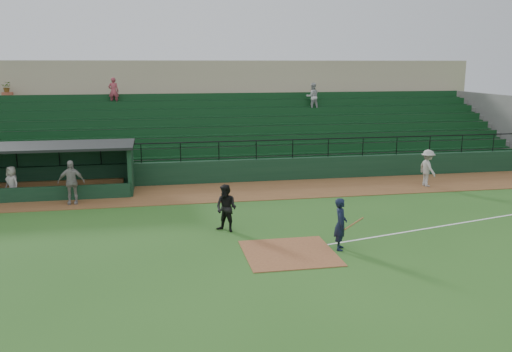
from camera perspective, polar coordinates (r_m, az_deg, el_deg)
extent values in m
plane|color=#27561B|center=(19.06, 2.82, -7.19)|extent=(90.00, 90.00, 0.00)
cube|color=brown|center=(26.59, -1.20, -1.61)|extent=(40.00, 4.00, 0.03)
cube|color=brown|center=(18.14, 3.56, -8.15)|extent=(3.00, 3.00, 0.03)
cube|color=white|center=(23.21, 21.73, -4.52)|extent=(17.49, 4.44, 0.01)
cube|color=black|center=(28.59, -1.94, 0.55)|extent=(36.00, 0.35, 1.20)
cylinder|color=black|center=(28.31, -1.96, 3.72)|extent=(36.00, 0.06, 0.06)
cube|color=#62625D|center=(33.17, -3.26, 4.22)|extent=(36.00, 9.00, 3.60)
cube|color=#0F3718|center=(32.62, -3.15, 4.89)|extent=(34.56, 8.00, 4.05)
cube|color=#62625D|center=(39.73, 23.52, 4.96)|extent=(0.35, 9.50, 4.20)
cube|color=tan|center=(39.45, -4.53, 7.47)|extent=(38.00, 3.00, 6.40)
cube|color=#62625D|center=(37.43, -4.20, 8.01)|extent=(36.00, 2.00, 0.20)
cylinder|color=#A55138|center=(38.18, -24.86, 7.63)|extent=(0.70, 0.70, 0.60)
imported|color=#2D5923|center=(38.15, -24.94, 8.57)|extent=(0.59, 0.51, 0.66)
imported|color=#BCBCBC|center=(35.98, 6.03, 8.38)|extent=(0.87, 0.68, 1.80)
imported|color=#A33B46|center=(35.53, -14.89, 8.69)|extent=(0.64, 0.42, 1.75)
cube|color=black|center=(28.88, -21.50, 0.95)|extent=(8.50, 0.20, 2.30)
cube|color=black|center=(27.11, -13.15, 0.79)|extent=(0.20, 2.60, 2.30)
cube|color=black|center=(27.43, -22.18, 2.92)|extent=(8.90, 3.20, 0.12)
cube|color=olive|center=(28.67, -21.51, -0.97)|extent=(7.65, 0.40, 0.50)
cube|color=black|center=(26.50, -22.40, -1.83)|extent=(8.50, 0.12, 0.70)
imported|color=black|center=(18.44, 8.97, -5.06)|extent=(0.62, 0.76, 1.79)
cylinder|color=olive|center=(18.38, 10.36, -4.99)|extent=(0.79, 0.34, 0.35)
imported|color=black|center=(20.16, -3.18, -3.45)|extent=(1.11, 1.08, 1.80)
imported|color=#A6A19B|center=(28.77, 17.76, 0.81)|extent=(0.79, 1.27, 1.89)
imported|color=gray|center=(25.33, -19.04, -0.62)|extent=(1.17, 0.50, 1.98)
imported|color=#AAA59F|center=(27.04, -24.47, -0.70)|extent=(0.92, 0.89, 1.59)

